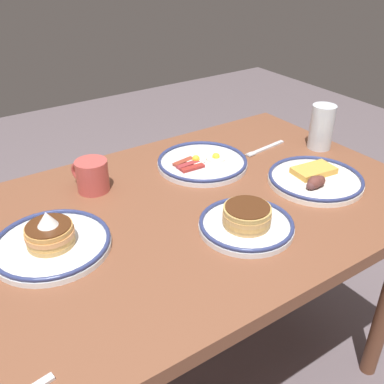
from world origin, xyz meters
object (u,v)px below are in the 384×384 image
Objects in this scene: plate_far_side at (246,222)px; coffee_mug at (92,175)px; plate_center_pancakes at (315,179)px; fork_near at (265,148)px; plate_far_companion at (202,162)px; drinking_glass at (321,129)px; plate_near_main at (51,241)px.

coffee_mug is (0.23, -0.39, 0.02)m from plate_far_side.
coffee_mug is (0.55, -0.33, 0.03)m from plate_center_pancakes.
coffee_mug reaches higher than fork_near.
fork_near is (-0.58, 0.07, -0.04)m from coffee_mug.
plate_far_companion is 0.25m from fork_near.
fork_near is at bearing 175.70° from plate_far_companion.
plate_far_side is at bearing 42.27° from fork_near.
drinking_glass is at bearing -155.82° from plate_far_side.
drinking_glass reaches higher than plate_near_main.
drinking_glass reaches higher than plate_far_companion.
plate_near_main reaches higher than plate_center_pancakes.
plate_near_main is at bearing 9.53° from fork_near.
plate_center_pancakes is at bearing 170.30° from plate_near_main.
coffee_mug is 0.76m from drinking_glass.
plate_center_pancakes is 2.35× the size of coffee_mug.
plate_center_pancakes is 0.26m from drinking_glass.
coffee_mug reaches higher than plate_far_side.
plate_far_companion is at bearing -107.52° from plate_far_side.
fork_near is at bearing -98.60° from plate_center_pancakes.
drinking_glass reaches higher than plate_center_pancakes.
plate_near_main is at bearing -24.33° from plate_far_side.
plate_near_main is 1.16× the size of plate_far_side.
plate_near_main is 0.99× the size of plate_center_pancakes.
fork_near is at bearing -137.73° from plate_far_side.
plate_far_companion is 1.19× the size of plate_far_side.
plate_far_side is 1.58× the size of drinking_glass.
plate_near_main is 0.27m from coffee_mug.
coffee_mug is 0.59m from fork_near.
plate_far_companion is at bearing -14.97° from drinking_glass.
plate_center_pancakes is 0.34m from plate_far_companion.
plate_far_companion is at bearing -52.94° from plate_center_pancakes.
plate_center_pancakes is at bearing 81.40° from fork_near.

